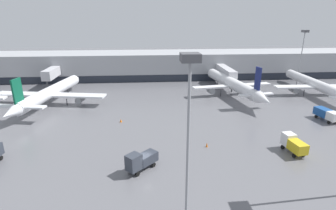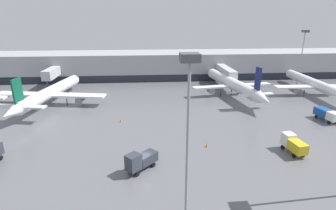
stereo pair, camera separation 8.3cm
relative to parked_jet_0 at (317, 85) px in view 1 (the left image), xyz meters
name	(u,v)px [view 1 (the left image)]	position (x,y,z in m)	size (l,w,h in m)	color
ground_plane	(142,170)	(-48.10, -34.41, -2.95)	(320.00, 320.00, 0.00)	slate
terminal_building	(144,65)	(-48.08, 27.46, 1.55)	(160.00, 30.95, 9.00)	#9EA0A5
parked_jet_0	(317,85)	(0.00, 0.00, 0.00)	(23.50, 36.74, 8.54)	white
parked_jet_2	(232,84)	(-23.39, 2.25, 0.26)	(22.95, 36.03, 10.07)	white
parked_jet_3	(50,93)	(-71.45, -2.53, 0.03)	(28.09, 34.29, 9.22)	silver
service_truck_0	(294,144)	(-23.86, -31.17, -1.38)	(2.41, 4.84, 2.79)	gold
service_truck_1	(327,114)	(-9.40, -18.32, -1.44)	(2.89, 5.74, 2.40)	#19478C
service_truck_3	(141,160)	(-48.28, -34.38, -1.37)	(4.81, 4.73, 2.97)	#2D333D
traffic_cone_0	(121,121)	(-52.82, -15.78, -2.62)	(0.50, 0.50, 0.66)	orange
traffic_cone_3	(207,145)	(-37.29, -28.15, -2.55)	(0.37, 0.37, 0.79)	orange
apron_light_mast_5	(189,92)	(-43.07, -43.52, 11.13)	(1.80, 1.80, 17.77)	gray
apron_light_mast_6	(304,41)	(4.74, 17.46, 10.57)	(1.80, 1.80, 16.97)	gray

